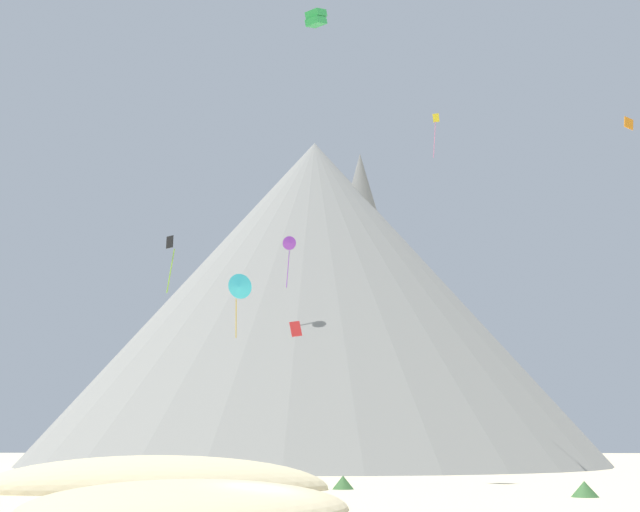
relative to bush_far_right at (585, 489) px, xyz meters
The scene contains 13 objects.
dune_foreground_left 25.94m from the bush_far_right, 169.05° to the left, with size 22.17×10.29×4.38m, color beige.
dune_foreground_right 22.66m from the bush_far_right, 153.67° to the right, with size 17.06×14.65×2.65m, color #CCBA8E.
bush_far_right is the anchor object (origin of this frame).
bush_near_right 15.50m from the bush_far_right, 151.91° to the left, with size 1.43×1.43×0.87m, color #386633.
bush_far_left 38.14m from the bush_far_right, 162.91° to the left, with size 2.50×2.50×0.50m, color #386633.
rock_massif 71.95m from the bush_far_right, 106.24° to the left, with size 77.25×77.25×45.17m.
kite_cyan_mid 33.83m from the bush_far_right, 138.55° to the left, with size 2.33×1.53×5.38m.
kite_orange_high 29.49m from the bush_far_right, 55.61° to the left, with size 0.89×0.56×1.02m.
kite_black_mid 33.48m from the bush_far_right, 156.31° to the left, with size 0.69×0.54×4.41m.
kite_green_high 43.78m from the bush_far_right, 135.23° to the left, with size 1.92×1.94×1.63m.
kite_yellow_high 57.70m from the bush_far_right, 94.85° to the left, with size 0.88×0.41×5.37m.
kite_violet_mid 51.80m from the bush_far_right, 116.19° to the left, with size 1.64×1.12×5.81m.
kite_red_low 31.70m from the bush_far_right, 128.14° to the left, with size 1.15×0.51×1.46m.
Camera 1 is at (4.32, -37.51, 3.02)m, focal length 47.58 mm.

